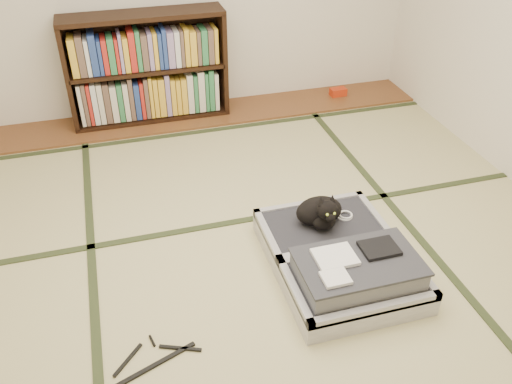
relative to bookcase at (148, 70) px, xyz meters
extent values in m
plane|color=#C6B384|center=(0.41, -2.07, -0.45)|extent=(4.50, 4.50, 0.00)
cube|color=brown|center=(0.41, -0.07, -0.44)|extent=(4.00, 0.50, 0.02)
cube|color=red|center=(1.75, -0.04, -0.40)|extent=(0.16, 0.10, 0.07)
cube|color=#2D381E|center=(-0.59, -2.07, -0.45)|extent=(0.05, 4.50, 0.01)
cube|color=#2D381E|center=(1.41, -2.07, -0.45)|extent=(0.05, 4.50, 0.01)
cube|color=#2D381E|center=(0.41, -1.67, -0.45)|extent=(4.00, 0.05, 0.01)
cube|color=#2D381E|center=(0.41, -0.37, -0.45)|extent=(4.00, 0.05, 0.01)
cube|color=black|center=(-0.64, 0.00, 0.02)|extent=(0.04, 0.30, 0.85)
cube|color=black|center=(0.64, 0.00, 0.02)|extent=(0.04, 0.30, 0.85)
cube|color=black|center=(0.00, 0.00, -0.42)|extent=(1.33, 0.30, 0.04)
cube|color=black|center=(0.00, 0.00, 0.46)|extent=(1.33, 0.30, 0.04)
cube|color=black|center=(0.00, 0.00, 0.02)|extent=(1.27, 0.30, 0.03)
cube|color=black|center=(0.00, 0.14, 0.02)|extent=(1.33, 0.02, 0.85)
cube|color=gray|center=(0.00, -0.02, -0.20)|extent=(1.19, 0.21, 0.36)
cube|color=gray|center=(0.00, -0.02, 0.21)|extent=(1.19, 0.21, 0.32)
cube|color=silver|center=(0.79, -2.51, -0.39)|extent=(0.74, 0.50, 0.13)
cube|color=#292930|center=(0.79, -2.51, -0.35)|extent=(0.66, 0.42, 0.10)
cube|color=silver|center=(0.79, -2.74, -0.32)|extent=(0.74, 0.04, 0.05)
cube|color=silver|center=(0.79, -2.28, -0.32)|extent=(0.74, 0.04, 0.05)
cube|color=silver|center=(0.44, -2.51, -0.32)|extent=(0.04, 0.50, 0.05)
cube|color=silver|center=(1.14, -2.51, -0.32)|extent=(0.04, 0.50, 0.05)
cube|color=silver|center=(0.79, -2.02, -0.39)|extent=(0.74, 0.50, 0.13)
cube|color=#292930|center=(0.79, -2.02, -0.35)|extent=(0.66, 0.42, 0.10)
cube|color=silver|center=(0.79, -2.25, -0.32)|extent=(0.74, 0.04, 0.05)
cube|color=silver|center=(0.79, -1.79, -0.32)|extent=(0.74, 0.04, 0.05)
cube|color=silver|center=(0.44, -2.02, -0.32)|extent=(0.04, 0.50, 0.05)
cube|color=silver|center=(1.14, -2.02, -0.32)|extent=(0.04, 0.50, 0.05)
cylinder|color=black|center=(0.79, -2.27, -0.31)|extent=(0.67, 0.02, 0.02)
cube|color=gray|center=(0.79, -2.51, -0.26)|extent=(0.63, 0.39, 0.13)
cube|color=#33343A|center=(0.79, -2.51, -0.19)|extent=(0.65, 0.41, 0.01)
cube|color=white|center=(0.67, -2.46, -0.17)|extent=(0.22, 0.18, 0.02)
cube|color=black|center=(0.93, -2.46, -0.17)|extent=(0.20, 0.16, 0.02)
cube|color=white|center=(0.61, -2.61, -0.17)|extent=(0.14, 0.12, 0.02)
cube|color=white|center=(0.58, -2.75, -0.38)|extent=(0.06, 0.01, 0.04)
cube|color=white|center=(0.69, -2.75, -0.39)|extent=(0.05, 0.01, 0.03)
cube|color=orange|center=(1.04, -2.75, -0.38)|extent=(0.05, 0.01, 0.03)
cube|color=#197F33|center=(0.97, -2.75, -0.36)|extent=(0.04, 0.01, 0.03)
ellipsoid|color=black|center=(0.77, -1.99, -0.22)|extent=(0.29, 0.19, 0.18)
ellipsoid|color=black|center=(0.77, -2.08, -0.24)|extent=(0.14, 0.10, 0.10)
ellipsoid|color=black|center=(0.77, -2.11, -0.13)|extent=(0.12, 0.11, 0.12)
sphere|color=black|center=(0.77, -2.16, -0.15)|extent=(0.06, 0.06, 0.06)
cone|color=black|center=(0.74, -2.09, -0.07)|extent=(0.04, 0.05, 0.06)
cone|color=black|center=(0.81, -2.09, -0.07)|extent=(0.04, 0.05, 0.06)
sphere|color=#A5BF33|center=(0.75, -2.16, -0.12)|extent=(0.02, 0.02, 0.02)
sphere|color=#A5BF33|center=(0.80, -2.16, -0.12)|extent=(0.02, 0.02, 0.02)
cylinder|color=black|center=(0.87, -1.91, -0.28)|extent=(0.18, 0.10, 0.03)
torus|color=white|center=(0.95, -1.98, -0.30)|extent=(0.10, 0.10, 0.01)
torus|color=white|center=(0.96, -1.99, -0.29)|extent=(0.09, 0.09, 0.01)
cube|color=black|center=(-0.32, -2.67, -0.44)|extent=(0.41, 0.17, 0.01)
cube|color=black|center=(-0.45, -2.60, -0.44)|extent=(0.16, 0.17, 0.01)
cube|color=black|center=(-0.19, -2.60, -0.44)|extent=(0.21, 0.10, 0.01)
cylinder|color=black|center=(-0.32, -2.52, -0.44)|extent=(0.03, 0.08, 0.01)
camera|label=1|loc=(-0.32, -4.42, 1.72)|focal=38.00mm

